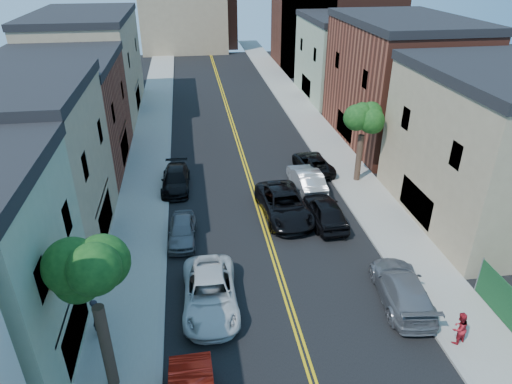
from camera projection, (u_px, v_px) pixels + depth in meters
name	position (u px, v px, depth m)	size (l,w,h in m)	color
sidewalk_left	(150.00, 143.00, 40.76)	(3.20, 100.00, 0.15)	gray
sidewalk_right	(320.00, 133.00, 42.85)	(3.20, 100.00, 0.15)	gray
curb_left	(169.00, 142.00, 40.99)	(0.30, 100.00, 0.15)	gray
curb_right	(302.00, 134.00, 42.62)	(0.30, 100.00, 0.15)	gray
bldg_left_tan_near	(12.00, 175.00, 24.78)	(9.00, 10.00, 9.00)	#998466
bldg_left_brick	(60.00, 119.00, 34.61)	(9.00, 12.00, 8.00)	brown
bldg_left_tan_far	(89.00, 67.00, 46.47)	(9.00, 16.00, 9.50)	#998466
bldg_right_tan	(493.00, 152.00, 27.63)	(9.00, 12.00, 9.00)	#998466
bldg_right_brick	(398.00, 85.00, 39.60)	(9.00, 14.00, 10.00)	brown
bldg_right_palegrn	(345.00, 60.00, 52.16)	(9.00, 12.00, 8.50)	gray
church	(329.00, 15.00, 64.20)	(16.20, 14.20, 22.60)	#4C2319
backdrop_left	(183.00, 14.00, 75.11)	(14.00, 8.00, 12.00)	#998466
backdrop_center	(207.00, 17.00, 79.60)	(10.00, 8.00, 10.00)	brown
tree_left_mid	(86.00, 250.00, 15.03)	(5.20, 5.20, 9.29)	#332119
tree_right_far	(365.00, 107.00, 31.47)	(4.40, 4.40, 8.03)	#332119
white_pickup	(210.00, 293.00, 21.82)	(2.59, 5.62, 1.56)	silver
grey_car_left	(182.00, 230.00, 26.91)	(1.60, 3.97, 1.35)	slate
black_car_left	(176.00, 180.00, 32.83)	(1.95, 4.80, 1.39)	black
grey_car_right	(402.00, 288.00, 22.13)	(2.19, 5.39, 1.56)	slate
black_car_right	(325.00, 211.00, 28.63)	(1.97, 4.90, 1.67)	black
silver_car_right	(306.00, 180.00, 32.54)	(1.74, 4.99, 1.64)	#A5A9AD
dark_car_right_far	(313.00, 163.00, 35.44)	(2.25, 4.89, 1.36)	black
black_suv_lane	(284.00, 205.00, 29.27)	(2.81, 6.10, 1.70)	black
pedestrian_left	(98.00, 317.00, 19.98)	(0.68, 0.45, 1.87)	#26262D
pedestrian_right	(459.00, 328.00, 19.57)	(0.78, 0.61, 1.61)	#AA1A24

